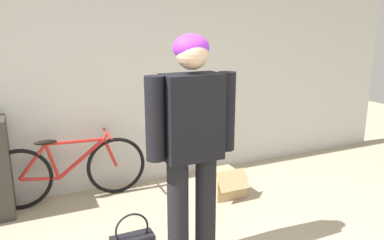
% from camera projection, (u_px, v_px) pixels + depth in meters
% --- Properties ---
extents(wall_back, '(8.00, 0.07, 2.60)m').
position_uv_depth(wall_back, '(110.00, 74.00, 4.08)').
color(wall_back, silver).
rests_on(wall_back, ground_plane).
extents(person, '(0.71, 0.26, 1.75)m').
position_uv_depth(person, '(192.00, 135.00, 2.75)').
color(person, black).
rests_on(person, ground_plane).
extents(bicycle, '(1.61, 0.46, 0.71)m').
position_uv_depth(bicycle, '(70.00, 170.00, 3.90)').
color(bicycle, black).
rests_on(bicycle, ground_plane).
extents(cardboard_box, '(0.36, 0.48, 0.32)m').
position_uv_depth(cardboard_box, '(223.00, 183.00, 4.13)').
color(cardboard_box, tan).
rests_on(cardboard_box, ground_plane).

